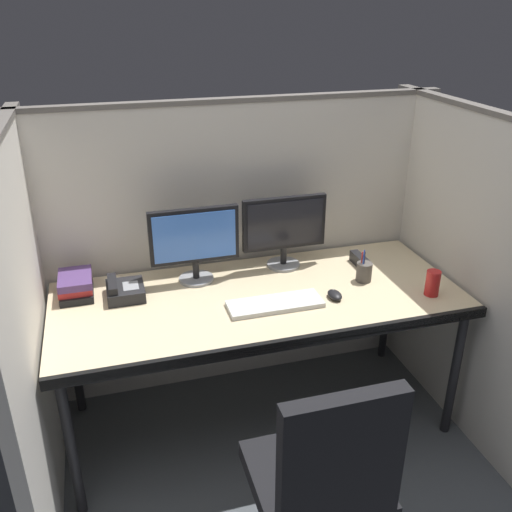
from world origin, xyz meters
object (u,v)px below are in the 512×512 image
(keyboard_main, at_px, (275,304))
(computer_mouse, at_px, (335,295))
(office_chair, at_px, (319,511))
(red_stapler, at_px, (359,260))
(monitor_right, at_px, (284,227))
(soda_can, at_px, (433,283))
(book_stack, at_px, (76,285))
(monitor_left, at_px, (194,240))
(desk, at_px, (260,306))
(desk_phone, at_px, (124,290))
(pen_cup, at_px, (364,272))

(keyboard_main, xyz_separation_m, computer_mouse, (0.29, -0.01, 0.01))
(office_chair, distance_m, red_stapler, 1.31)
(monitor_right, xyz_separation_m, soda_can, (0.57, -0.48, -0.15))
(keyboard_main, xyz_separation_m, soda_can, (0.74, -0.10, 0.05))
(monitor_right, xyz_separation_m, book_stack, (-1.03, -0.03, -0.17))
(monitor_left, bearing_deg, soda_can, -23.55)
(desk, height_order, monitor_left, monitor_left)
(office_chair, distance_m, book_stack, 1.45)
(soda_can, bearing_deg, office_chair, -140.03)
(desk_phone, bearing_deg, keyboard_main, -23.15)
(monitor_left, bearing_deg, pen_cup, -16.38)
(keyboard_main, relative_size, soda_can, 3.52)
(desk, xyz_separation_m, monitor_right, (0.21, 0.28, 0.27))
(office_chair, xyz_separation_m, soda_can, (0.82, 0.69, 0.44))
(monitor_left, distance_m, desk_phone, 0.40)
(office_chair, xyz_separation_m, keyboard_main, (0.09, 0.79, 0.39))
(soda_can, bearing_deg, desk, 165.17)
(desk_phone, bearing_deg, monitor_left, 11.58)
(soda_can, xyz_separation_m, pen_cup, (-0.24, 0.22, -0.01))
(desk, bearing_deg, soda_can, -14.83)
(soda_can, bearing_deg, book_stack, 164.01)
(book_stack, bearing_deg, soda_can, -15.99)
(red_stapler, relative_size, soda_can, 1.23)
(keyboard_main, xyz_separation_m, pen_cup, (0.49, 0.12, 0.04))
(office_chair, height_order, computer_mouse, office_chair)
(monitor_right, bearing_deg, desk, -127.04)
(keyboard_main, bearing_deg, office_chair, -96.28)
(red_stapler, xyz_separation_m, soda_can, (0.19, -0.38, 0.03))
(desk, relative_size, desk_phone, 10.00)
(monitor_right, height_order, keyboard_main, monitor_right)
(monitor_left, height_order, book_stack, monitor_left)
(monitor_left, distance_m, soda_can, 1.13)
(computer_mouse, bearing_deg, desk_phone, 163.14)
(red_stapler, bearing_deg, desk_phone, -179.77)
(monitor_left, relative_size, computer_mouse, 4.48)
(office_chair, xyz_separation_m, pen_cup, (0.58, 0.91, 0.42))
(red_stapler, distance_m, soda_can, 0.43)
(desk_phone, bearing_deg, monitor_right, 7.50)
(red_stapler, height_order, soda_can, soda_can)
(monitor_left, height_order, desk_phone, monitor_left)
(desk, bearing_deg, red_stapler, 16.60)
(keyboard_main, bearing_deg, monitor_left, 130.24)
(pen_cup, bearing_deg, soda_can, -41.91)
(office_chair, relative_size, keyboard_main, 2.27)
(monitor_left, relative_size, red_stapler, 2.87)
(red_stapler, height_order, book_stack, book_stack)
(desk, xyz_separation_m, desk_phone, (-0.60, 0.17, 0.08))
(red_stapler, bearing_deg, book_stack, 176.94)
(keyboard_main, bearing_deg, computer_mouse, -1.36)
(monitor_left, distance_m, monitor_right, 0.46)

